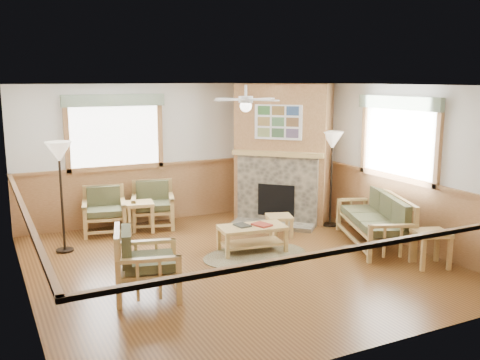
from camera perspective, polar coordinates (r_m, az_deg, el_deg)
name	(u,v)px	position (r m, az deg, el deg)	size (l,w,h in m)	color
floor	(237,263)	(8.33, -0.32, -8.88)	(6.00, 6.00, 0.01)	brown
ceiling	(237,85)	(7.84, -0.34, 10.08)	(6.00, 6.00, 0.01)	white
wall_back	(170,152)	(10.71, -7.43, 2.94)	(6.00, 0.02, 2.70)	silver
wall_front	(369,226)	(5.51, 13.61, -4.76)	(6.00, 0.02, 2.70)	silver
wall_left	(21,196)	(7.20, -22.31, -1.63)	(0.02, 6.00, 2.70)	silver
wall_right	(392,163)	(9.66, 15.87, 1.76)	(0.02, 6.00, 2.70)	silver
wainscot	(237,229)	(8.16, -0.32, -5.21)	(6.00, 6.00, 1.10)	#97693E
fireplace	(284,152)	(10.72, 4.69, 3.00)	(2.20, 2.20, 2.70)	#97693E
window_back	(113,93)	(10.27, -13.39, 9.01)	(1.90, 0.16, 1.50)	white
window_right	(402,95)	(9.38, 16.89, 8.70)	(0.16, 1.90, 1.50)	white
ceiling_fan	(246,88)	(8.24, 0.63, 9.83)	(1.24, 1.24, 0.36)	white
sofa	(374,220)	(9.38, 14.06, -4.13)	(0.78, 1.89, 0.87)	tan
armchair_back_left	(104,211)	(10.08, -14.27, -3.20)	(0.75, 0.75, 0.84)	tan
armchair_back_right	(153,205)	(10.30, -9.28, -2.63)	(0.77, 0.77, 0.86)	tan
armchair_left	(147,262)	(7.12, -9.85, -8.60)	(0.81, 0.81, 0.91)	tan
coffee_table	(252,239)	(8.80, 1.32, -6.28)	(1.08, 0.54, 0.43)	tan
end_table_chairs	(140,217)	(10.09, -10.63, -3.87)	(0.50, 0.48, 0.56)	tan
end_table_sofa	(430,249)	(8.60, 19.64, -6.91)	(0.49, 0.47, 0.55)	tan
footstool	(279,226)	(9.67, 4.20, -4.88)	(0.44, 0.44, 0.38)	tan
braided_rug	(256,255)	(8.65, 1.67, -8.04)	(1.75, 1.75, 0.01)	brown
floor_lamp_left	(62,197)	(9.10, -18.49, -1.75)	(0.42, 0.42, 1.82)	black
floor_lamp_right	(331,179)	(10.30, 9.70, 0.11)	(0.42, 0.42, 1.83)	black
book_red	(262,224)	(8.76, 2.35, -4.69)	(0.22, 0.30, 0.03)	maroon
book_dark	(242,225)	(8.72, 0.23, -4.77)	(0.20, 0.27, 0.03)	#282821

